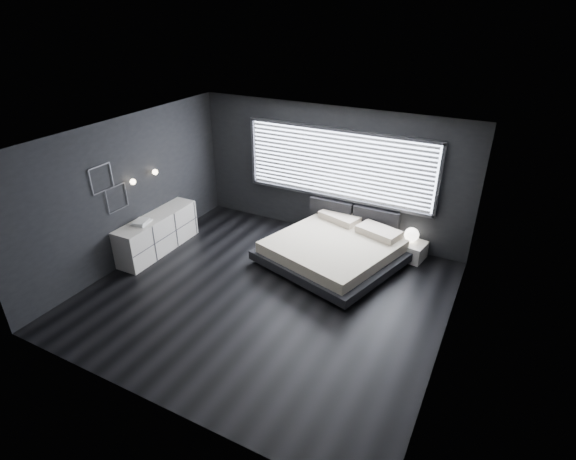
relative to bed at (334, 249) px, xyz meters
The scene contains 12 objects.
room 2.04m from the bed, 111.55° to the right, with size 6.04×6.00×2.80m.
window 1.78m from the bed, 111.28° to the left, with size 4.14×0.09×1.52m.
headboard 1.08m from the bed, 90.69° to the left, with size 1.96×0.16×0.52m.
sconce_near 4.05m from the bed, 156.28° to the right, with size 0.18×0.11×0.11m.
sconce_far 3.87m from the bed, 164.97° to the right, with size 0.18×0.11×0.11m.
wall_art_upper 4.48m from the bed, 149.26° to the right, with size 0.01×0.48×0.48m.
wall_art_lower 4.22m from the bed, 152.29° to the right, with size 0.01×0.48×0.48m.
bed is the anchor object (origin of this frame).
nightstand 1.55m from the bed, 33.86° to the left, with size 0.60×0.50×0.35m, color silver.
orb_lamp 1.58m from the bed, 35.31° to the left, with size 0.29×0.29×0.29m, color white.
dresser 3.62m from the bed, 160.13° to the right, with size 0.58×1.96×0.78m.
book_stack 3.79m from the bed, 154.52° to the right, with size 0.33×0.40×0.07m.
Camera 1 is at (3.37, -5.61, 4.68)m, focal length 28.00 mm.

